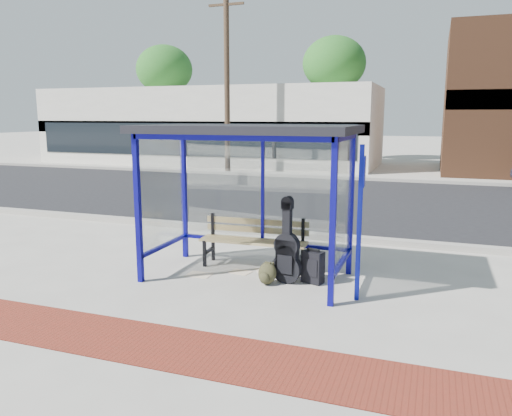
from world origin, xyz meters
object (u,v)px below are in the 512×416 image
at_px(guitar_bag, 287,254).
at_px(backpack, 267,274).
at_px(suitcase, 313,267).
at_px(bench, 254,239).

distance_m(guitar_bag, backpack, 0.44).
bearing_deg(backpack, suitcase, 29.43).
xyz_separation_m(bench, suitcase, (1.15, -0.52, -0.24)).
bearing_deg(backpack, bench, 126.20).
bearing_deg(guitar_bag, backpack, -139.88).
relative_size(suitcase, backpack, 1.58).
relative_size(guitar_bag, backpack, 3.69).
bearing_deg(suitcase, backpack, -139.67).
bearing_deg(bench, suitcase, -26.91).
bearing_deg(suitcase, bench, 171.42).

